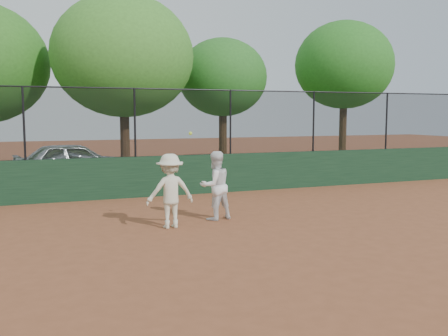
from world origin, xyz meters
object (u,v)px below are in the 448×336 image
object	(u,v)px
tree_3	(223,78)
player_second	(215,186)
player_main	(170,191)
tree_4	(344,65)
parked_car	(75,162)
tree_2	(123,56)

from	to	relation	value
tree_3	player_second	bearing A→B (deg)	-112.11
player_main	tree_3	xyz separation A→B (m)	(5.43, 10.85, 3.27)
tree_3	tree_4	size ratio (longest dim) A/B	0.86
tree_3	tree_4	world-z (taller)	tree_4
parked_car	tree_4	world-z (taller)	tree_4
parked_car	tree_4	distance (m)	13.07
parked_car	tree_3	bearing A→B (deg)	-74.85
tree_4	tree_2	bearing A→B (deg)	-176.36
player_main	tree_2	bearing A→B (deg)	85.76
player_second	tree_4	size ratio (longest dim) A/B	0.24
tree_2	tree_3	world-z (taller)	tree_2
player_second	tree_2	size ratio (longest dim) A/B	0.23
tree_2	tree_3	bearing A→B (deg)	20.58
player_second	player_main	size ratio (longest dim) A/B	0.77
player_second	tree_3	xyz separation A→B (m)	(4.24, 10.42, 3.27)
player_second	tree_4	xyz separation A→B (m)	(9.90, 9.30, 3.92)
parked_car	player_second	xyz separation A→B (m)	(2.47, -7.97, 0.07)
tree_3	player_main	bearing A→B (deg)	-116.57
player_second	player_main	distance (m)	1.27
parked_car	player_second	bearing A→B (deg)	-167.76
tree_2	tree_4	xyz separation A→B (m)	(10.42, 0.66, 0.08)
player_second	tree_3	distance (m)	11.72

